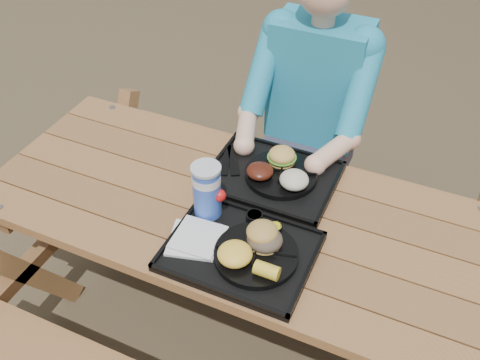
% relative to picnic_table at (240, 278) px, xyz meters
% --- Properties ---
extents(ground, '(60.00, 60.00, 0.00)m').
position_rel_picnic_table_xyz_m(ground, '(0.00, 0.00, -0.38)').
color(ground, '#999999').
rests_on(ground, ground).
extents(picnic_table, '(1.80, 1.49, 0.75)m').
position_rel_picnic_table_xyz_m(picnic_table, '(0.00, 0.00, 0.00)').
color(picnic_table, '#999999').
rests_on(picnic_table, ground).
extents(tray_near, '(0.45, 0.35, 0.02)m').
position_rel_picnic_table_xyz_m(tray_near, '(0.08, -0.18, 0.39)').
color(tray_near, black).
rests_on(tray_near, picnic_table).
extents(tray_far, '(0.45, 0.35, 0.02)m').
position_rel_picnic_table_xyz_m(tray_far, '(0.04, 0.18, 0.39)').
color(tray_far, black).
rests_on(tray_far, picnic_table).
extents(plate_near, '(0.26, 0.26, 0.02)m').
position_rel_picnic_table_xyz_m(plate_near, '(0.14, -0.19, 0.41)').
color(plate_near, black).
rests_on(plate_near, tray_near).
extents(plate_far, '(0.26, 0.26, 0.02)m').
position_rel_picnic_table_xyz_m(plate_far, '(0.07, 0.19, 0.41)').
color(plate_far, black).
rests_on(plate_far, tray_far).
extents(napkin_stack, '(0.19, 0.19, 0.02)m').
position_rel_picnic_table_xyz_m(napkin_stack, '(-0.06, -0.21, 0.40)').
color(napkin_stack, silver).
rests_on(napkin_stack, tray_near).
extents(soda_cup, '(0.09, 0.09, 0.18)m').
position_rel_picnic_table_xyz_m(soda_cup, '(-0.08, -0.08, 0.49)').
color(soda_cup, blue).
rests_on(soda_cup, tray_near).
extents(condiment_bbq, '(0.06, 0.06, 0.03)m').
position_rel_picnic_table_xyz_m(condiment_bbq, '(0.08, -0.05, 0.41)').
color(condiment_bbq, '#320507').
rests_on(condiment_bbq, tray_near).
extents(condiment_mustard, '(0.05, 0.05, 0.03)m').
position_rel_picnic_table_xyz_m(condiment_mustard, '(0.15, -0.07, 0.41)').
color(condiment_mustard, yellow).
rests_on(condiment_mustard, tray_near).
extents(sandwich, '(0.10, 0.10, 0.11)m').
position_rel_picnic_table_xyz_m(sandwich, '(0.15, -0.15, 0.47)').
color(sandwich, '#BF9143').
rests_on(sandwich, plate_near).
extents(mac_cheese, '(0.11, 0.11, 0.05)m').
position_rel_picnic_table_xyz_m(mac_cheese, '(0.09, -0.24, 0.44)').
color(mac_cheese, yellow).
rests_on(mac_cheese, plate_near).
extents(corn_cob, '(0.07, 0.07, 0.04)m').
position_rel_picnic_table_xyz_m(corn_cob, '(0.20, -0.26, 0.44)').
color(corn_cob, yellow).
rests_on(corn_cob, plate_near).
extents(cutlery_far, '(0.12, 0.17, 0.01)m').
position_rel_picnic_table_xyz_m(cutlery_far, '(-0.12, 0.20, 0.40)').
color(cutlery_far, black).
rests_on(cutlery_far, tray_far).
extents(burger, '(0.10, 0.10, 0.09)m').
position_rel_picnic_table_xyz_m(burger, '(0.05, 0.25, 0.46)').
color(burger, gold).
rests_on(burger, plate_far).
extents(baked_beans, '(0.10, 0.10, 0.04)m').
position_rel_picnic_table_xyz_m(baked_beans, '(0.01, 0.14, 0.44)').
color(baked_beans, '#49190E').
rests_on(baked_beans, plate_far).
extents(potato_salad, '(0.10, 0.10, 0.06)m').
position_rel_picnic_table_xyz_m(potato_salad, '(0.14, 0.14, 0.44)').
color(potato_salad, beige).
rests_on(potato_salad, plate_far).
extents(diner, '(0.48, 0.84, 1.28)m').
position_rel_picnic_table_xyz_m(diner, '(0.03, 0.69, 0.27)').
color(diner, teal).
rests_on(diner, ground).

